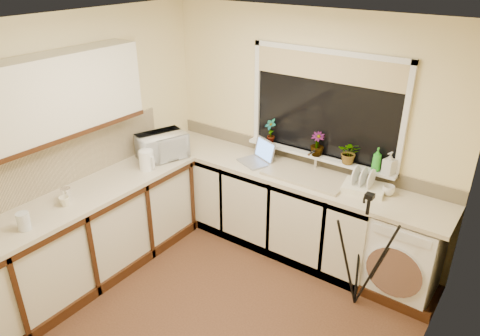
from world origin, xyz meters
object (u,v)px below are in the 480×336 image
object	(u,v)px
kettle	(147,160)
tripod	(362,252)
soap_bottle_clear	(390,163)
cup_back	(388,190)
dish_rack	(364,188)
cup_left	(64,201)
washing_machine	(405,253)
steel_jar	(66,195)
glass_jug	(24,221)
plant_c	(317,144)
soap_bottle_green	(377,159)
laptop	(259,156)
microwave	(162,146)
plant_d	(350,152)
plant_a	(271,131)

from	to	relation	value
kettle	tripod	xyz separation A→B (m)	(2.17, 0.39, -0.43)
kettle	soap_bottle_clear	distance (m)	2.35
cup_back	dish_rack	bearing A→B (deg)	-167.57
cup_back	cup_left	distance (m)	2.88
washing_machine	dish_rack	size ratio (longest dim) A/B	2.24
steel_jar	cup_back	distance (m)	2.89
glass_jug	plant_c	size ratio (longest dim) A/B	0.61
plant_c	steel_jar	bearing A→B (deg)	-128.74
soap_bottle_green	soap_bottle_clear	bearing A→B (deg)	1.26
washing_machine	dish_rack	bearing A→B (deg)	175.96
laptop	steel_jar	bearing A→B (deg)	-96.68
microwave	plant_d	bearing A→B (deg)	-48.85
laptop	cup_left	size ratio (longest dim) A/B	4.40
plant_c	laptop	bearing A→B (deg)	-160.66
dish_rack	plant_d	distance (m)	0.37
soap_bottle_clear	plant_a	bearing A→B (deg)	179.97
plant_c	soap_bottle_green	world-z (taller)	plant_c
microwave	plant_d	size ratio (longest dim) A/B	2.12
steel_jar	plant_c	bearing A→B (deg)	51.26
plant_a	plant_d	size ratio (longest dim) A/B	1.15
tripod	plant_c	size ratio (longest dim) A/B	4.67
plant_c	cup_left	size ratio (longest dim) A/B	2.66
microwave	dish_rack	bearing A→B (deg)	-55.35
steel_jar	microwave	xyz separation A→B (m)	(0.04, 1.17, 0.07)
dish_rack	cup_left	size ratio (longest dim) A/B	4.10
plant_c	soap_bottle_clear	size ratio (longest dim) A/B	1.14
microwave	cup_back	bearing A→B (deg)	-55.58
dish_rack	plant_a	world-z (taller)	plant_a
dish_rack	glass_jug	bearing A→B (deg)	-141.86
steel_jar	soap_bottle_clear	size ratio (longest dim) A/B	0.58
laptop	cup_back	world-z (taller)	laptop
cup_back	soap_bottle_green	bearing A→B (deg)	146.32
kettle	tripod	size ratio (longest dim) A/B	0.17
cup_back	cup_left	xyz separation A→B (m)	(-2.23, -1.82, -0.00)
soap_bottle_green	steel_jar	bearing A→B (deg)	-138.35
kettle	steel_jar	world-z (taller)	kettle
tripod	soap_bottle_green	bearing A→B (deg)	109.58
tripod	glass_jug	bearing A→B (deg)	-137.32
tripod	glass_jug	xyz separation A→B (m)	(-2.16, -1.73, 0.41)
glass_jug	microwave	distance (m)	1.65
steel_jar	plant_d	world-z (taller)	plant_d
plant_d	kettle	bearing A→B (deg)	-149.86
dish_rack	soap_bottle_clear	distance (m)	0.32
steel_jar	kettle	bearing A→B (deg)	82.72
steel_jar	plant_a	world-z (taller)	plant_a
plant_d	microwave	bearing A→B (deg)	-158.58
steel_jar	laptop	bearing A→B (deg)	60.73
washing_machine	plant_c	distance (m)	1.31
plant_a	plant_c	world-z (taller)	plant_a
washing_machine	steel_jar	size ratio (longest dim) A/B	6.79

